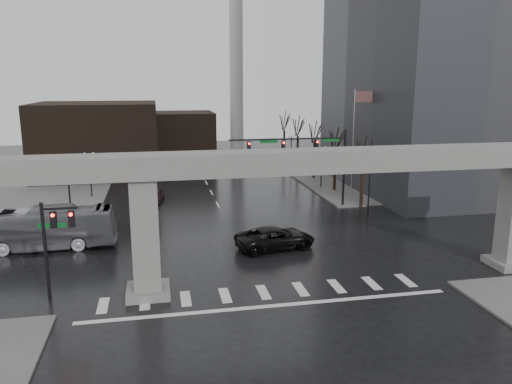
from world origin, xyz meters
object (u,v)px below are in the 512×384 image
signal_mast_arm (309,152)px  city_bus (37,229)px  far_car (155,196)px  pickup_truck (275,238)px

signal_mast_arm → city_bus: signal_mast_arm is taller
signal_mast_arm → far_car: size_ratio=2.94×
signal_mast_arm → pickup_truck: bearing=-118.0°
city_bus → far_car: size_ratio=2.86×
pickup_truck → city_bus: bearing=68.5°
signal_mast_arm → pickup_truck: (-6.32, -11.87, -4.96)m
city_bus → far_car: 16.54m
signal_mast_arm → city_bus: size_ratio=1.03×
city_bus → far_car: city_bus is taller
signal_mast_arm → pickup_truck: size_ratio=1.93×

